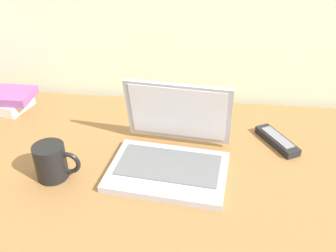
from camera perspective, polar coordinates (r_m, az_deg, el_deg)
desk at (r=1.05m, az=-0.29°, el=-6.27°), size 1.60×0.76×0.03m
laptop at (r=1.01m, az=0.53°, el=-3.76°), size 0.33×0.30×0.21m
coffee_mug at (r=1.01m, az=-17.45°, el=-5.23°), size 0.12×0.08×0.10m
remote_control_far at (r=1.15m, az=16.43°, el=-2.14°), size 0.12×0.16×0.02m
book_stack at (r=1.41m, az=-23.80°, el=3.81°), size 0.20×0.15×0.06m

